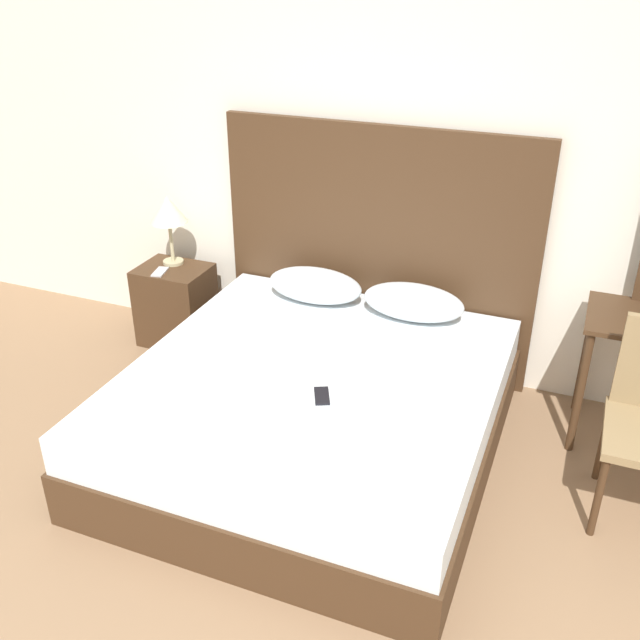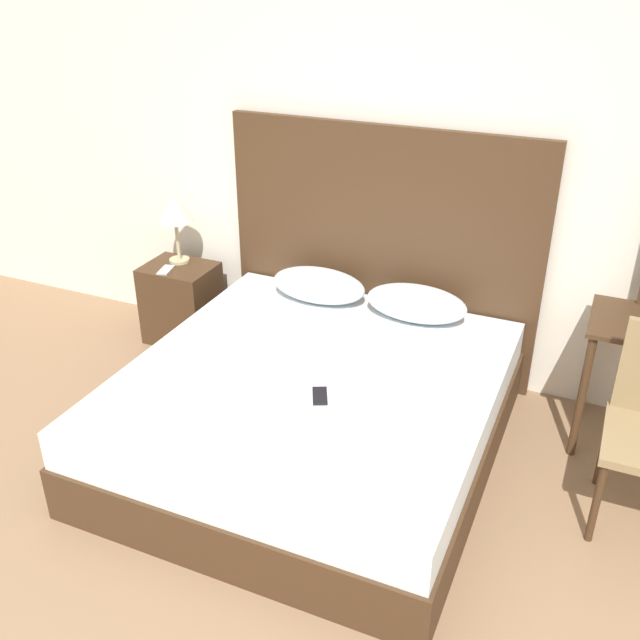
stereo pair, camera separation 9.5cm
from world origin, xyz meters
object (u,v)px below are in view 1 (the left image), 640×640
phone_on_bed (322,396)px  table_lamp (168,212)px  bed (313,412)px  nightstand (176,305)px  phone_on_nightstand (160,272)px

phone_on_bed → table_lamp: 1.86m
bed → nightstand: nightstand is taller
phone_on_bed → phone_on_nightstand: (-1.48, 0.87, 0.05)m
bed → nightstand: size_ratio=3.66×
phone_on_nightstand → table_lamp: bearing=91.0°
phone_on_bed → phone_on_nightstand: bearing=149.5°
phone_on_bed → phone_on_nightstand: size_ratio=1.02×
table_lamp → nightstand: bearing=-63.6°
table_lamp → phone_on_bed: bearing=-34.9°
table_lamp → phone_on_nightstand: (0.00, -0.16, -0.36)m
table_lamp → bed: bearing=-31.8°
phone_on_bed → nightstand: (-1.45, 0.96, -0.22)m
phone_on_bed → phone_on_nightstand: 1.72m
bed → table_lamp: size_ratio=4.26×
bed → phone_on_nightstand: bearing=153.4°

